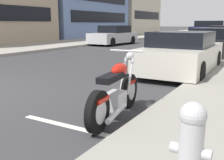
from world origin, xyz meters
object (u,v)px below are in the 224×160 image
at_px(parked_car_across_street, 223,37).
at_px(crossing_truck, 209,28).
at_px(parked_car_near_corner, 212,43).
at_px(car_opposite_curb, 114,36).
at_px(parked_motorcycle, 116,93).
at_px(parked_car_far_down_curb, 183,54).
at_px(fire_hydrant, 191,142).

relative_size(parked_car_across_street, crossing_truck, 0.92).
xyz_separation_m(parked_car_near_corner, car_opposite_curb, (3.94, 7.74, 0.01)).
relative_size(parked_car_near_corner, crossing_truck, 0.87).
height_order(parked_motorcycle, parked_car_far_down_curb, parked_car_far_down_curb).
bearing_deg(parked_car_across_street, fire_hydrant, -174.16).
relative_size(parked_car_far_down_curb, fire_hydrant, 5.59).
xyz_separation_m(parked_motorcycle, parked_car_near_corner, (9.91, 0.20, 0.23)).
bearing_deg(crossing_truck, parked_car_far_down_curb, 93.58).
xyz_separation_m(crossing_truck, fire_hydrant, (-35.53, -6.40, -0.43)).
bearing_deg(parked_car_near_corner, crossing_truck, 11.96).
distance_m(parked_car_far_down_curb, parked_car_across_street, 10.83).
xyz_separation_m(parked_car_near_corner, crossing_truck, (24.07, 4.58, 0.33)).
relative_size(parked_motorcycle, parked_car_across_street, 0.42).
bearing_deg(parked_motorcycle, parked_car_across_street, -5.20).
xyz_separation_m(parked_motorcycle, car_opposite_curb, (13.85, 7.94, 0.24)).
xyz_separation_m(car_opposite_curb, fire_hydrant, (-15.40, -9.56, -0.11)).
bearing_deg(parked_motorcycle, crossing_truck, 1.13).
distance_m(crossing_truck, car_opposite_curb, 20.38).
bearing_deg(fire_hydrant, parked_motorcycle, 46.30).
relative_size(crossing_truck, car_opposite_curb, 1.14).
distance_m(parked_motorcycle, parked_car_near_corner, 9.91).
distance_m(crossing_truck, fire_hydrant, 36.10).
distance_m(parked_car_near_corner, parked_car_across_street, 5.66).
height_order(parked_car_far_down_curb, parked_car_near_corner, parked_car_near_corner).
bearing_deg(parked_car_near_corner, parked_car_across_street, 3.76).
distance_m(parked_motorcycle, parked_car_across_street, 15.57).
distance_m(parked_car_far_down_curb, crossing_truck, 29.61).
relative_size(crossing_truck, fire_hydrant, 6.54).
xyz_separation_m(parked_car_far_down_curb, crossing_truck, (29.25, 4.59, 0.36)).
bearing_deg(parked_car_across_street, parked_car_far_down_curb, -179.68).
xyz_separation_m(parked_car_far_down_curb, parked_car_across_street, (10.83, 0.26, 0.04)).
xyz_separation_m(parked_motorcycle, parked_car_across_street, (15.56, 0.46, 0.24)).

